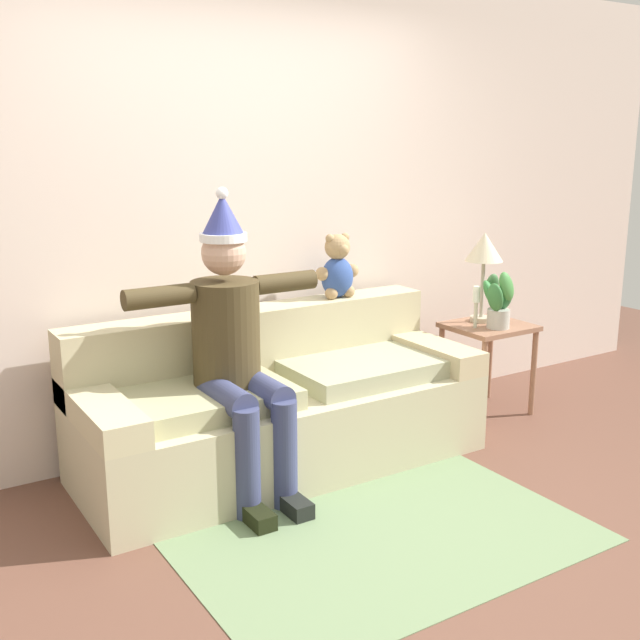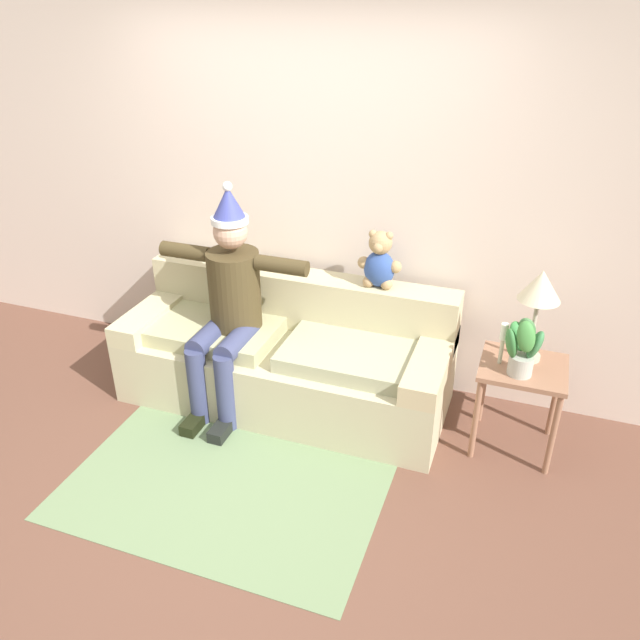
# 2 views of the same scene
# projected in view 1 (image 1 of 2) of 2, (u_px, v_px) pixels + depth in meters

# --- Properties ---
(ground_plane) EXTENTS (10.00, 10.00, 0.00)m
(ground_plane) POSITION_uv_depth(u_px,v_px,m) (395.00, 544.00, 3.39)
(ground_plane) COLOR brown
(back_wall) EXTENTS (7.00, 0.10, 2.70)m
(back_wall) POSITION_uv_depth(u_px,v_px,m) (232.00, 209.00, 4.34)
(back_wall) COLOR beige
(back_wall) RESTS_ON ground_plane
(couch) EXTENTS (2.18, 0.85, 0.82)m
(couch) POSITION_uv_depth(u_px,v_px,m) (279.00, 406.00, 4.17)
(couch) COLOR #BDB48F
(couch) RESTS_ON ground_plane
(person_seated) EXTENTS (1.02, 0.77, 1.52)m
(person_seated) POSITION_uv_depth(u_px,v_px,m) (235.00, 343.00, 3.76)
(person_seated) COLOR #44371F
(person_seated) RESTS_ON ground_plane
(teddy_bear) EXTENTS (0.29, 0.17, 0.38)m
(teddy_bear) POSITION_uv_depth(u_px,v_px,m) (338.00, 269.00, 4.50)
(teddy_bear) COLOR #304D95
(teddy_bear) RESTS_ON couch
(side_table) EXTENTS (0.50, 0.45, 0.59)m
(side_table) POSITION_uv_depth(u_px,v_px,m) (488.00, 340.00, 4.90)
(side_table) COLOR #95674E
(side_table) RESTS_ON ground_plane
(table_lamp) EXTENTS (0.24, 0.24, 0.57)m
(table_lamp) POSITION_uv_depth(u_px,v_px,m) (484.00, 252.00, 4.85)
(table_lamp) COLOR #C0B79C
(table_lamp) RESTS_ON side_table
(potted_plant) EXTENTS (0.25, 0.23, 0.37)m
(potted_plant) POSITION_uv_depth(u_px,v_px,m) (498.00, 300.00, 4.74)
(potted_plant) COLOR #B8B8AB
(potted_plant) RESTS_ON side_table
(candle_tall) EXTENTS (0.04, 0.04, 0.26)m
(candle_tall) POSITION_uv_depth(u_px,v_px,m) (476.00, 301.00, 4.74)
(candle_tall) COLOR beige
(candle_tall) RESTS_ON side_table
(area_rug) EXTENTS (1.80, 1.10, 0.01)m
(area_rug) POSITION_uv_depth(u_px,v_px,m) (392.00, 542.00, 3.40)
(area_rug) COLOR #6F885E
(area_rug) RESTS_ON ground_plane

